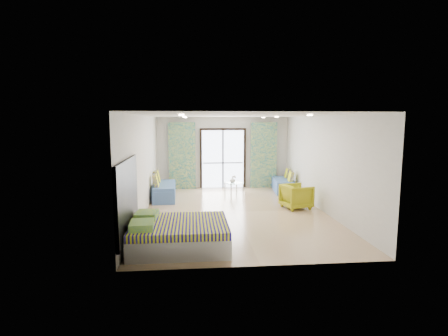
{
  "coord_description": "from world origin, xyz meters",
  "views": [
    {
      "loc": [
        -1.2,
        -9.54,
        2.54
      ],
      "look_at": [
        -0.23,
        0.76,
        1.15
      ],
      "focal_mm": 28.0,
      "sensor_mm": 36.0,
      "label": 1
    }
  ],
  "objects": [
    {
      "name": "downlight_d",
      "position": [
        1.4,
        1.0,
        2.67
      ],
      "size": [
        0.12,
        0.12,
        0.02
      ],
      "primitive_type": "cylinder",
      "color": "#FFE0B2",
      "rests_on": "ceiling"
    },
    {
      "name": "daybed_left",
      "position": [
        -2.12,
        1.88,
        0.28
      ],
      "size": [
        0.76,
        1.82,
        0.89
      ],
      "rotation": [
        0.0,
        0.0,
        0.04
      ],
      "color": "#4467A3",
      "rests_on": "floor"
    },
    {
      "name": "wall_right",
      "position": [
        2.5,
        0.0,
        1.35
      ],
      "size": [
        0.01,
        7.5,
        2.7
      ],
      "primitive_type": null,
      "color": "silver",
      "rests_on": "ground"
    },
    {
      "name": "curtain_left",
      "position": [
        -1.55,
        3.57,
        1.25
      ],
      "size": [
        1.0,
        0.1,
        2.5
      ],
      "primitive_type": "cube",
      "color": "white",
      "rests_on": "floor"
    },
    {
      "name": "downlight_c",
      "position": [
        -1.4,
        1.0,
        2.67
      ],
      "size": [
        0.12,
        0.12,
        0.02
      ],
      "primitive_type": "cylinder",
      "color": "#FFE0B2",
      "rests_on": "ceiling"
    },
    {
      "name": "downlight_a",
      "position": [
        -1.4,
        -2.0,
        2.67
      ],
      "size": [
        0.12,
        0.12,
        0.02
      ],
      "primitive_type": "cylinder",
      "color": "#FFE0B2",
      "rests_on": "ceiling"
    },
    {
      "name": "floor",
      "position": [
        0.0,
        0.0,
        0.0
      ],
      "size": [
        5.0,
        7.5,
        0.01
      ],
      "primitive_type": null,
      "color": "tan",
      "rests_on": "ground"
    },
    {
      "name": "downlight_e",
      "position": [
        -1.4,
        3.0,
        2.67
      ],
      "size": [
        0.12,
        0.12,
        0.02
      ],
      "primitive_type": "cylinder",
      "color": "#FFE0B2",
      "rests_on": "ceiling"
    },
    {
      "name": "downlight_f",
      "position": [
        1.4,
        3.0,
        2.67
      ],
      "size": [
        0.12,
        0.12,
        0.02
      ],
      "primitive_type": "cylinder",
      "color": "#FFE0B2",
      "rests_on": "ceiling"
    },
    {
      "name": "bed",
      "position": [
        -1.48,
        -2.7,
        0.28
      ],
      "size": [
        1.93,
        1.58,
        0.67
      ],
      "color": "silver",
      "rests_on": "floor"
    },
    {
      "name": "switch_plate",
      "position": [
        -2.47,
        -1.45,
        1.05
      ],
      "size": [
        0.02,
        0.1,
        0.1
      ],
      "primitive_type": "cube",
      "color": "silver",
      "rests_on": "wall_left"
    },
    {
      "name": "armchair",
      "position": [
        1.85,
        0.25,
        0.39
      ],
      "size": [
        0.87,
        0.91,
        0.78
      ],
      "primitive_type": "imported",
      "rotation": [
        0.0,
        0.0,
        1.82
      ],
      "color": "#A4A515",
      "rests_on": "floor"
    },
    {
      "name": "headboard",
      "position": [
        -2.46,
        -2.7,
        1.05
      ],
      "size": [
        0.06,
        2.1,
        1.5
      ],
      "primitive_type": "cube",
      "color": "black",
      "rests_on": "floor"
    },
    {
      "name": "coffee_table",
      "position": [
        0.3,
        2.64,
        0.33
      ],
      "size": [
        0.72,
        0.72,
        0.64
      ],
      "rotation": [
        0.0,
        0.0,
        0.37
      ],
      "color": "silver",
      "rests_on": "floor"
    },
    {
      "name": "ceiling",
      "position": [
        0.0,
        0.0,
        2.7
      ],
      "size": [
        5.0,
        7.5,
        0.01
      ],
      "primitive_type": null,
      "color": "silver",
      "rests_on": "ground"
    },
    {
      "name": "wall_back",
      "position": [
        0.0,
        3.75,
        1.35
      ],
      "size": [
        5.0,
        0.01,
        2.7
      ],
      "primitive_type": null,
      "color": "silver",
      "rests_on": "ground"
    },
    {
      "name": "daybed_right",
      "position": [
        2.11,
        2.73,
        0.25
      ],
      "size": [
        0.79,
        1.66,
        0.79
      ],
      "rotation": [
        0.0,
        0.0,
        -0.11
      ],
      "color": "#4467A3",
      "rests_on": "floor"
    },
    {
      "name": "wall_front",
      "position": [
        0.0,
        -3.75,
        1.35
      ],
      "size": [
        5.0,
        0.01,
        2.7
      ],
      "primitive_type": null,
      "color": "silver",
      "rests_on": "ground"
    },
    {
      "name": "downlight_b",
      "position": [
        1.4,
        -2.0,
        2.67
      ],
      "size": [
        0.12,
        0.12,
        0.02
      ],
      "primitive_type": "cylinder",
      "color": "#FFE0B2",
      "rests_on": "ceiling"
    },
    {
      "name": "wall_left",
      "position": [
        -2.5,
        0.0,
        1.35
      ],
      "size": [
        0.01,
        7.5,
        2.7
      ],
      "primitive_type": null,
      "color": "silver",
      "rests_on": "ground"
    },
    {
      "name": "vase",
      "position": [
        0.24,
        2.64,
        0.47
      ],
      "size": [
        0.24,
        0.25,
        0.2
      ],
      "primitive_type": "imported",
      "rotation": [
        0.0,
        0.0,
        0.23
      ],
      "color": "white",
      "rests_on": "coffee_table"
    },
    {
      "name": "balcony_door",
      "position": [
        0.0,
        3.72,
        1.26
      ],
      "size": [
        1.76,
        0.08,
        2.28
      ],
      "color": "black",
      "rests_on": "floor"
    },
    {
      "name": "balcony_rail",
      "position": [
        0.0,
        3.73,
        0.95
      ],
      "size": [
        1.52,
        0.03,
        0.04
      ],
      "primitive_type": "cube",
      "color": "#595451",
      "rests_on": "balcony_door"
    },
    {
      "name": "curtain_right",
      "position": [
        1.55,
        3.57,
        1.25
      ],
      "size": [
        1.0,
        0.1,
        2.5
      ],
      "primitive_type": "cube",
      "color": "white",
      "rests_on": "floor"
    }
  ]
}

